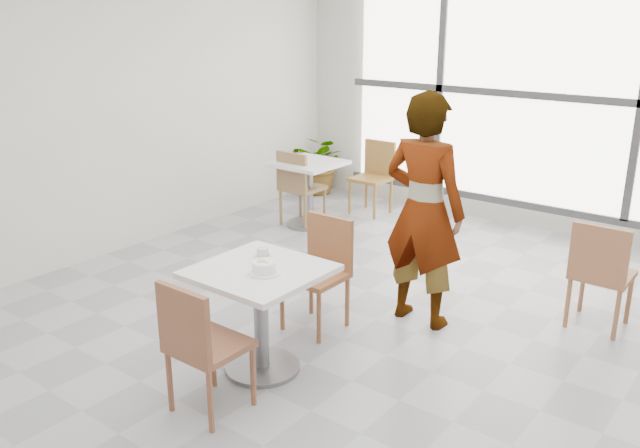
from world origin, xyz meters
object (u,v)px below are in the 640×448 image
Objects in this scene: bg_table_left at (309,184)px; bg_chair_right_near at (600,269)px; coffee_cup at (263,253)px; oatmeal_bowl at (264,267)px; plant_left at (321,165)px; main_table at (261,300)px; person at (424,211)px; bg_chair_left_near at (298,183)px; bg_chair_left_far at (375,172)px; chair_far at (321,265)px; chair_near at (199,341)px.

bg_chair_right_near is (3.38, -0.67, 0.01)m from bg_table_left.
coffee_cup is 2.57m from bg_chair_right_near.
oatmeal_bowl is 0.26× the size of plant_left.
bg_table_left is (-1.83, 2.74, -0.31)m from oatmeal_bowl.
main_table is 5.03× the size of coffee_cup.
bg_chair_left_near is at bearing -28.57° from person.
main_table is at bearing -68.04° from bg_chair_left_far.
chair_far is at bearing -49.02° from bg_table_left.
bg_table_left is at bearing -61.20° from chair_near.
chair_near is 1.00× the size of bg_chair_right_near.
main_table is 1.01× the size of plant_left.
bg_chair_left_far is at bearing 111.96° from main_table.
main_table is 0.92× the size of chair_far.
coffee_cup is at bearing 125.09° from bg_chair_left_near.
person is 2.44× the size of bg_table_left.
chair_near and bg_chair_left_far have the same top height.
bg_chair_left_near is (-1.92, 2.66, -0.29)m from oatmeal_bowl.
bg_chair_right_near reaches higher than bg_table_left.
oatmeal_bowl reaches higher than coffee_cup.
person is 3.01m from bg_chair_left_far.
person is 2.10× the size of bg_chair_left_far.
main_table and bg_table_left have the same top height.
plant_left is at bearing 122.70° from main_table.
chair_far is 1.00× the size of bg_chair_left_far.
chair_near reaches higher than coffee_cup.
chair_far is 1.16× the size of bg_table_left.
oatmeal_bowl is 0.24× the size of bg_chair_right_near.
coffee_cup is 0.18× the size of bg_chair_left_near.
coffee_cup is at bearing -68.83° from bg_chair_left_far.
bg_chair_left_near is at bearing 125.90° from oatmeal_bowl.
bg_chair_left_near is at bearing 125.09° from coffee_cup.
plant_left is (-0.74, 1.19, -0.09)m from bg_table_left.
coffee_cup reaches higher than plant_left.
main_table is 0.44× the size of person.
bg_chair_left_far reaches higher than oatmeal_bowl.
bg_chair_left_near reaches higher than oatmeal_bowl.
chair_near is 5.18m from plant_left.
chair_far reaches higher than plant_left.
bg_table_left is at bearing 122.78° from coffee_cup.
chair_near and bg_chair_right_near have the same top height.
bg_chair_left_far is 1.08m from plant_left.
coffee_cup is at bearing -57.22° from bg_table_left.
bg_chair_left_far reaches higher than bg_table_left.
person is (0.59, 1.17, 0.13)m from coffee_cup.
bg_table_left is at bearing -11.24° from bg_chair_right_near.
person reaches higher than bg_chair_left_far.
chair_far is at bearing -83.06° from chair_near.
bg_chair_right_near is (1.75, 1.86, -0.28)m from coffee_cup.
bg_chair_right_near is (1.63, 2.03, -0.02)m from main_table.
bg_chair_left_near and bg_chair_left_far have the same top height.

